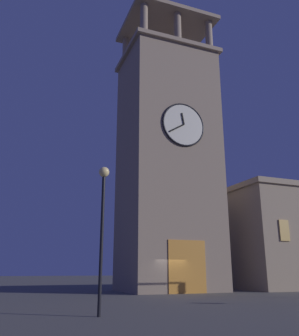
# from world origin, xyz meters

# --- Properties ---
(ground_plane) EXTENTS (200.00, 200.00, 0.00)m
(ground_plane) POSITION_xyz_m (0.00, 0.00, 0.00)
(ground_plane) COLOR #56544F
(clocktower) EXTENTS (8.67, 7.38, 28.50)m
(clocktower) POSITION_xyz_m (-1.38, -3.10, 11.59)
(clocktower) COLOR gray
(clocktower) RESTS_ON ground_plane
(street_lamp) EXTENTS (0.44, 0.44, 5.92)m
(street_lamp) POSITION_xyz_m (8.23, 11.64, 4.05)
(street_lamp) COLOR black
(street_lamp) RESTS_ON ground_plane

